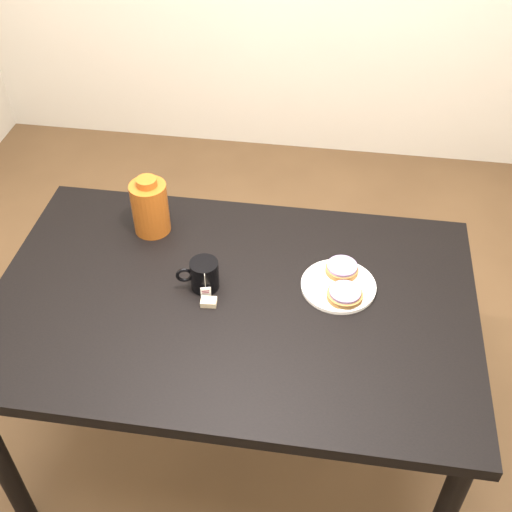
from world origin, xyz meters
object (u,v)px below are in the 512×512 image
plate (338,285)px  bagel_package (150,207)px  bagel_front (345,294)px  teabag_pouch (209,302)px  bagel_back (342,268)px  mug (204,275)px  table (233,318)px

plate → bagel_package: size_ratio=1.11×
bagel_front → teabag_pouch: size_ratio=2.49×
teabag_pouch → bagel_front: bearing=10.7°
teabag_pouch → bagel_back: bearing=25.9°
bagel_back → bagel_package: size_ratio=0.55×
teabag_pouch → bagel_package: 0.40m
mug → bagel_back: bearing=0.7°
table → teabag_pouch: 0.12m
bagel_front → bagel_back: bearing=97.3°
plate → bagel_package: bearing=163.6°
mug → bagel_package: (-0.22, 0.23, 0.04)m
bagel_back → teabag_pouch: bearing=-154.1°
plate → mug: mug is taller
bagel_package → mug: bearing=-46.6°
bagel_back → bagel_front: bearing=-82.7°
mug → bagel_package: bearing=118.6°
bagel_front → teabag_pouch: (-0.38, -0.07, -0.02)m
table → bagel_front: bagel_front is taller
plate → bagel_front: size_ratio=1.96×
mug → bagel_package: size_ratio=0.67×
plate → mug: 0.40m
table → mug: (-0.09, 0.04, 0.13)m
mug → teabag_pouch: 0.08m
table → plate: plate is taller
bagel_package → teabag_pouch: bearing=-50.8°
bagel_back → bagel_package: (-0.62, 0.12, 0.07)m
plate → teabag_pouch: (-0.36, -0.12, 0.00)m
bagel_package → table: bearing=-40.9°
table → bagel_package: bagel_package is taller
mug → bagel_package: bagel_package is taller
table → plate: bearing=16.6°
bagel_back → bagel_package: 0.63m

